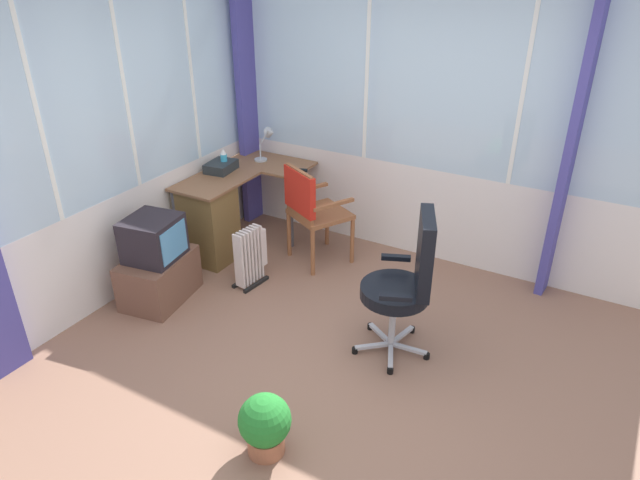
% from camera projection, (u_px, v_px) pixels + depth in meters
% --- Properties ---
extents(ground, '(4.95, 5.12, 0.06)m').
position_uv_depth(ground, '(328.00, 375.00, 4.07)').
color(ground, '#8B6350').
extents(north_window_panel, '(3.95, 0.07, 2.69)m').
position_uv_depth(north_window_panel, '(90.00, 147.00, 4.33)').
color(north_window_panel, silver).
rests_on(north_window_panel, ground).
extents(east_window_panel, '(0.07, 4.12, 2.69)m').
position_uv_depth(east_window_panel, '(437.00, 121.00, 4.97)').
color(east_window_panel, silver).
rests_on(east_window_panel, ground).
extents(curtain_corner, '(0.29, 0.09, 2.59)m').
position_uv_depth(curtain_corner, '(248.00, 102.00, 5.74)').
color(curtain_corner, '#494598').
rests_on(curtain_corner, ground).
extents(curtain_east_far, '(0.29, 0.09, 2.59)m').
position_uv_depth(curtain_east_far, '(572.00, 149.00, 4.44)').
color(curtain_east_far, '#494598').
rests_on(curtain_east_far, ground).
extents(desk, '(1.30, 0.85, 0.76)m').
position_uv_depth(desk, '(213.00, 218.00, 5.36)').
color(desk, brown).
rests_on(desk, ground).
extents(desk_lamp, '(0.23, 0.20, 0.34)m').
position_uv_depth(desk_lamp, '(268.00, 139.00, 5.68)').
color(desk_lamp, '#B2B7BC').
rests_on(desk_lamp, desk).
extents(tv_remote, '(0.09, 0.16, 0.02)m').
position_uv_depth(tv_remote, '(300.00, 170.00, 5.48)').
color(tv_remote, black).
rests_on(tv_remote, desk).
extents(spray_bottle, '(0.06, 0.06, 0.22)m').
position_uv_depth(spray_bottle, '(224.00, 160.00, 5.46)').
color(spray_bottle, '#39B0D8').
rests_on(spray_bottle, desk).
extents(paper_tray, '(0.33, 0.26, 0.09)m').
position_uv_depth(paper_tray, '(221.00, 166.00, 5.47)').
color(paper_tray, '#252C2F').
rests_on(paper_tray, desk).
extents(wooden_armchair, '(0.65, 0.65, 0.96)m').
position_uv_depth(wooden_armchair, '(309.00, 204.00, 5.16)').
color(wooden_armchair, brown).
rests_on(wooden_armchair, ground).
extents(office_chair, '(0.63, 0.56, 1.13)m').
position_uv_depth(office_chair, '(408.00, 277.00, 3.98)').
color(office_chair, '#B7B7BF').
rests_on(office_chair, ground).
extents(tv_on_stand, '(0.70, 0.54, 0.76)m').
position_uv_depth(tv_on_stand, '(157.00, 264.00, 4.74)').
color(tv_on_stand, brown).
rests_on(tv_on_stand, ground).
extents(space_heater, '(0.36, 0.21, 0.54)m').
position_uv_depth(space_heater, '(251.00, 256.00, 4.99)').
color(space_heater, silver).
rests_on(space_heater, ground).
extents(potted_plant, '(0.32, 0.32, 0.41)m').
position_uv_depth(potted_plant, '(265.00, 424.00, 3.32)').
color(potted_plant, '#9E5F41').
rests_on(potted_plant, ground).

